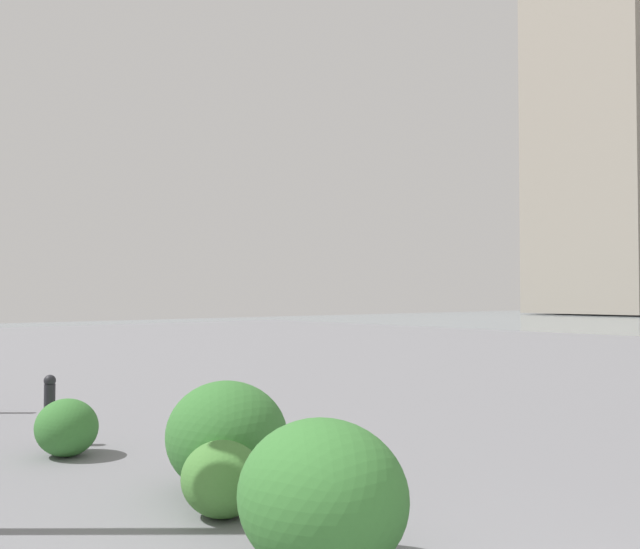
# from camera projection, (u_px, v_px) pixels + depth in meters

# --- Properties ---
(building_annex) EXTENTS (11.23, 14.89, 36.28)m
(building_annex) POSITION_uv_depth(u_px,v_px,m) (613.00, 135.00, 66.09)
(building_annex) COLOR #9E9384
(building_annex) RESTS_ON ground
(bollard_near) EXTENTS (0.13, 0.13, 0.77)m
(bollard_near) POSITION_uv_depth(u_px,v_px,m) (49.00, 408.00, 7.57)
(bollard_near) COLOR #232328
(bollard_near) RESTS_ON ground
(shrub_low) EXTENTS (0.66, 0.60, 0.56)m
(shrub_low) POSITION_uv_depth(u_px,v_px,m) (222.00, 479.00, 5.12)
(shrub_low) COLOR #477F38
(shrub_low) RESTS_ON ground
(shrub_round) EXTENTS (1.08, 0.97, 0.92)m
(shrub_round) POSITION_uv_depth(u_px,v_px,m) (322.00, 497.00, 4.06)
(shrub_round) COLOR #387533
(shrub_round) RESTS_ON ground
(shrub_wide) EXTENTS (1.10, 0.99, 0.93)m
(shrub_wide) POSITION_uv_depth(u_px,v_px,m) (226.00, 437.00, 5.75)
(shrub_wide) COLOR #387533
(shrub_wide) RESTS_ON ground
(shrub_tall) EXTENTS (0.69, 0.62, 0.59)m
(shrub_tall) POSITION_uv_depth(u_px,v_px,m) (67.00, 427.00, 7.05)
(shrub_tall) COLOR #387533
(shrub_tall) RESTS_ON ground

